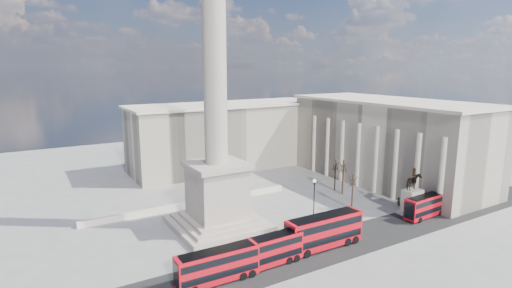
{
  "coord_description": "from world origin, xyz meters",
  "views": [
    {
      "loc": [
        -26.14,
        -51.13,
        25.82
      ],
      "look_at": [
        4.56,
        0.4,
        14.16
      ],
      "focal_mm": 28.0,
      "sensor_mm": 36.0,
      "label": 1
    }
  ],
  "objects": [
    {
      "name": "pedestrian_crossing",
      "position": [
        12.3,
        -6.5,
        0.96
      ],
      "size": [
        1.04,
        1.18,
        1.92
      ],
      "primitive_type": "imported",
      "rotation": [
        0.0,
        0.0,
        2.21
      ],
      "color": "#272822",
      "rests_on": "ground"
    },
    {
      "name": "building_northeast",
      "position": [
        20.0,
        40.0,
        8.32
      ],
      "size": [
        51.0,
        17.0,
        16.6
      ],
      "color": "beige",
      "rests_on": "ground"
    },
    {
      "name": "red_bus_c",
      "position": [
        9.94,
        -9.86,
        2.6
      ],
      "size": [
        12.25,
        2.99,
        4.96
      ],
      "rotation": [
        0.0,
        0.0,
        -0.01
      ],
      "color": "red",
      "rests_on": "ground"
    },
    {
      "name": "balustrade_wall",
      "position": [
        0.0,
        16.0,
        0.55
      ],
      "size": [
        40.0,
        0.6,
        1.1
      ],
      "primitive_type": "cube",
      "color": "beige",
      "rests_on": "ground"
    },
    {
      "name": "red_bus_d",
      "position": [
        33.15,
        -9.62,
        2.07
      ],
      "size": [
        9.86,
        2.84,
        3.95
      ],
      "rotation": [
        0.0,
        0.0,
        0.06
      ],
      "color": "red",
      "rests_on": "ground"
    },
    {
      "name": "red_bus_a",
      "position": [
        -7.32,
        -10.54,
        2.21
      ],
      "size": [
        10.42,
        2.65,
        4.21
      ],
      "rotation": [
        0.0,
        0.0,
        -0.02
      ],
      "color": "red",
      "rests_on": "ground"
    },
    {
      "name": "pedestrian_walking",
      "position": [
        13.39,
        -6.5,
        0.79
      ],
      "size": [
        0.64,
        0.48,
        1.59
      ],
      "primitive_type": "imported",
      "rotation": [
        0.0,
        0.0,
        0.19
      ],
      "color": "#272822",
      "rests_on": "ground"
    },
    {
      "name": "building_east",
      "position": [
        45.0,
        10.0,
        9.32
      ],
      "size": [
        19.0,
        46.0,
        18.6
      ],
      "color": "beige",
      "rests_on": "ground"
    },
    {
      "name": "bare_tree_far",
      "position": [
        29.89,
        10.25,
        5.52
      ],
      "size": [
        1.72,
        1.72,
        7.01
      ],
      "rotation": [
        0.0,
        0.0,
        -0.38
      ],
      "color": "#332319",
      "rests_on": "ground"
    },
    {
      "name": "equestrian_statue",
      "position": [
        32.0,
        -7.45,
        2.99
      ],
      "size": [
        4.13,
        3.1,
        8.56
      ],
      "color": "beige",
      "rests_on": "ground"
    },
    {
      "name": "bare_tree_near",
      "position": [
        24.69,
        -0.21,
        5.56
      ],
      "size": [
        1.61,
        1.61,
        7.06
      ],
      "rotation": [
        0.0,
        0.0,
        -0.11
      ],
      "color": "#332319",
      "rests_on": "ground"
    },
    {
      "name": "ground",
      "position": [
        0.0,
        0.0,
        0.0
      ],
      "size": [
        180.0,
        180.0,
        0.0
      ],
      "primitive_type": "plane",
      "color": "gray",
      "rests_on": "ground"
    },
    {
      "name": "victorian_lamp",
      "position": [
        15.76,
        -0.21,
        4.15
      ],
      "size": [
        0.6,
        0.6,
        7.05
      ],
      "rotation": [
        0.0,
        0.0,
        -0.1
      ],
      "color": "black",
      "rests_on": "ground"
    },
    {
      "name": "red_bus_b",
      "position": [
        -0.06,
        -10.26,
        2.16
      ],
      "size": [
        10.21,
        2.62,
        4.12
      ],
      "rotation": [
        0.0,
        0.0,
        0.02
      ],
      "color": "red",
      "rests_on": "ground"
    },
    {
      "name": "nelsons_column",
      "position": [
        0.0,
        5.0,
        12.92
      ],
      "size": [
        14.0,
        14.0,
        49.85
      ],
      "color": "#AB9E8F",
      "rests_on": "ground"
    },
    {
      "name": "pedestrian_standing",
      "position": [
        33.4,
        -3.4,
        0.88
      ],
      "size": [
        0.89,
        0.72,
        1.77
      ],
      "primitive_type": "imported",
      "rotation": [
        0.0,
        0.0,
        3.2
      ],
      "color": "#272822",
      "rests_on": "ground"
    },
    {
      "name": "asphalt_road",
      "position": [
        5.0,
        -10.0,
        0.0
      ],
      "size": [
        120.0,
        9.0,
        0.01
      ],
      "primitive_type": "cube",
      "color": "#242424",
      "rests_on": "ground"
    },
    {
      "name": "bare_tree_mid",
      "position": [
        29.43,
        7.41,
        5.94
      ],
      "size": [
        1.99,
        1.99,
        7.55
      ],
      "rotation": [
        0.0,
        0.0,
        0.25
      ],
      "color": "#332319",
      "rests_on": "ground"
    }
  ]
}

